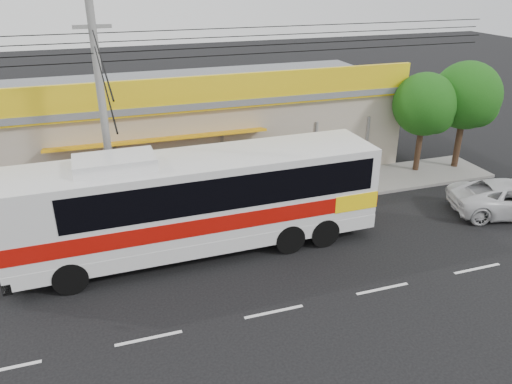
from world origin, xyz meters
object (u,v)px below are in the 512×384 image
motorbike_dark (28,202)px  utility_pole (95,46)px  white_car (512,198)px  coach_bus (204,197)px  tree_far (468,98)px  tree_near (427,107)px

motorbike_dark → utility_pole: (3.61, -2.44, 6.84)m
motorbike_dark → white_car: bearing=-79.6°
coach_bus → tree_far: bearing=14.1°
motorbike_dark → tree_near: 19.78m
coach_bus → tree_near: size_ratio=2.58×
utility_pole → white_car: bearing=-13.5°
coach_bus → motorbike_dark: 8.72m
tree_near → utility_pole: bearing=-174.6°
tree_near → tree_far: size_ratio=0.92×
white_car → utility_pole: size_ratio=0.16×
tree_far → utility_pole: bearing=-176.0°
motorbike_dark → white_car: 21.52m
utility_pole → tree_near: (15.93, 1.50, -3.90)m
white_car → tree_far: (1.38, 5.34, 3.20)m
coach_bus → utility_pole: bearing=137.8°
coach_bus → tree_near: 13.51m
coach_bus → tree_near: (12.74, 4.29, 1.36)m
white_car → tree_far: 6.38m
coach_bus → motorbike_dark: bearing=141.4°
utility_pole → tree_near: 16.47m
motorbike_dark → utility_pole: bearing=-96.0°
motorbike_dark → tree_near: bearing=-64.7°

